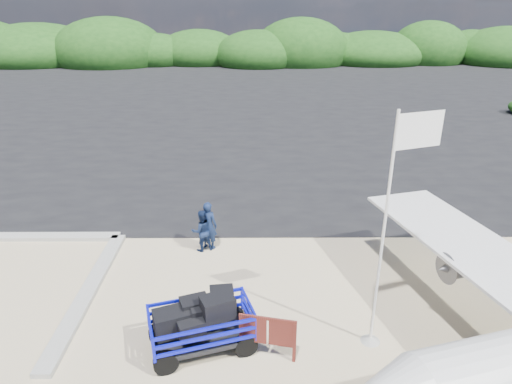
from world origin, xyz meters
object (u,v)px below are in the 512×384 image
signboard (267,357)px  aircraft_large (420,110)px  baggage_cart (203,348)px  crew_a (208,225)px  crew_b (202,231)px  flagpole (370,341)px

signboard → aircraft_large: 30.97m
baggage_cart → aircraft_large: bearing=44.2°
baggage_cart → crew_a: (-0.30, 5.25, 0.92)m
baggage_cart → crew_b: (-0.52, 5.08, 0.79)m
aircraft_large → baggage_cart: bearing=46.0°
flagpole → aircraft_large: flagpole is taller
flagpole → aircraft_large: bearing=68.9°
aircraft_large → flagpole: bearing=53.5°
baggage_cart → signboard: size_ratio=1.84×
crew_a → crew_b: size_ratio=1.16×
flagpole → crew_b: flagpole is taller
crew_a → aircraft_large: size_ratio=0.13×
flagpole → aircraft_large: 29.33m
flagpole → crew_b: size_ratio=3.98×
baggage_cart → crew_b: 5.17m
flagpole → baggage_cart: bearing=-176.9°
crew_a → signboard: bearing=128.7°
baggage_cart → flagpole: 4.47m
aircraft_large → crew_a: bearing=40.2°
signboard → crew_a: size_ratio=0.84×
signboard → crew_a: 6.00m
baggage_cart → crew_b: crew_b is taller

